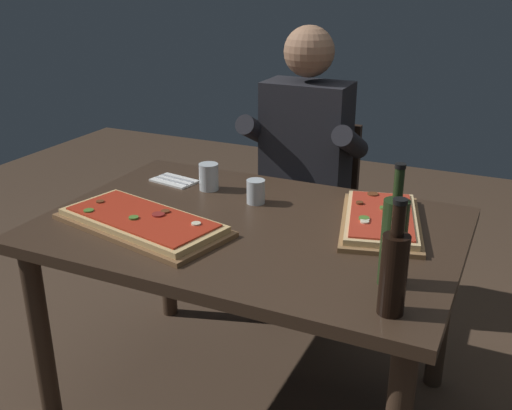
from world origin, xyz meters
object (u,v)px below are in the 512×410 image
at_px(pizza_rectangular_left, 381,220).
at_px(diner_chair, 310,205).
at_px(pizza_rectangular_front, 142,222).
at_px(tumbler_far_side, 209,177).
at_px(seated_diner, 302,161).
at_px(oil_bottle_amber, 394,270).
at_px(wine_bottle_dark, 394,240).
at_px(dining_table, 250,249).
at_px(tumbler_near_camera, 256,193).

xyz_separation_m(pizza_rectangular_left, diner_chair, (-0.50, 0.68, -0.27)).
bearing_deg(pizza_rectangular_left, pizza_rectangular_front, -153.65).
distance_m(tumbler_far_side, seated_diner, 0.54).
distance_m(oil_bottle_amber, tumbler_far_side, 1.05).
bearing_deg(seated_diner, tumbler_far_side, -112.10).
bearing_deg(seated_diner, oil_bottle_amber, -59.21).
bearing_deg(wine_bottle_dark, pizza_rectangular_front, 177.96).
distance_m(dining_table, oil_bottle_amber, 0.70).
bearing_deg(tumbler_far_side, tumbler_near_camera, -13.22).
distance_m(pizza_rectangular_front, wine_bottle_dark, 0.85).
relative_size(tumbler_near_camera, seated_diner, 0.07).
distance_m(pizza_rectangular_front, seated_diner, 0.94).
distance_m(tumbler_far_side, diner_chair, 0.72).
distance_m(pizza_rectangular_left, tumbler_far_side, 0.70).
height_order(wine_bottle_dark, tumbler_near_camera, wine_bottle_dark).
bearing_deg(diner_chair, dining_table, -84.06).
distance_m(dining_table, wine_bottle_dark, 0.61).
bearing_deg(dining_table, oil_bottle_amber, -32.59).
height_order(dining_table, tumbler_near_camera, tumbler_near_camera).
xyz_separation_m(pizza_rectangular_left, wine_bottle_dark, (0.12, -0.39, 0.11)).
height_order(dining_table, wine_bottle_dark, wine_bottle_dark).
bearing_deg(tumbler_far_side, pizza_rectangular_left, -5.08).
bearing_deg(dining_table, diner_chair, 95.94).
bearing_deg(tumbler_near_camera, wine_bottle_dark, -33.74).
xyz_separation_m(diner_chair, seated_diner, (0.00, -0.12, 0.26)).
distance_m(pizza_rectangular_left, wine_bottle_dark, 0.42).
distance_m(dining_table, pizza_rectangular_front, 0.38).
relative_size(tumbler_far_side, diner_chair, 0.12).
height_order(wine_bottle_dark, seated_diner, seated_diner).
relative_size(pizza_rectangular_front, diner_chair, 0.75).
relative_size(dining_table, diner_chair, 1.61).
bearing_deg(tumbler_near_camera, tumbler_far_side, 166.78).
xyz_separation_m(pizza_rectangular_front, tumbler_far_side, (0.02, 0.42, 0.03)).
bearing_deg(wine_bottle_dark, diner_chair, 120.07).
height_order(tumbler_far_side, diner_chair, diner_chair).
bearing_deg(diner_chair, pizza_rectangular_front, -102.22).
distance_m(pizza_rectangular_front, oil_bottle_amber, 0.90).
bearing_deg(dining_table, tumbler_far_side, 140.78).
bearing_deg(oil_bottle_amber, pizza_rectangular_front, 168.46).
bearing_deg(diner_chair, tumbler_far_side, -108.12).
distance_m(wine_bottle_dark, oil_bottle_amber, 0.15).
distance_m(pizza_rectangular_left, tumbler_near_camera, 0.47).
xyz_separation_m(pizza_rectangular_front, tumbler_near_camera, (0.25, 0.37, 0.02)).
bearing_deg(pizza_rectangular_left, wine_bottle_dark, -72.55).
bearing_deg(seated_diner, dining_table, -83.10).
bearing_deg(pizza_rectangular_left, dining_table, -156.68).
relative_size(diner_chair, seated_diner, 0.65).
relative_size(tumbler_near_camera, tumbler_far_side, 0.85).
height_order(tumbler_near_camera, seated_diner, seated_diner).
relative_size(pizza_rectangular_front, pizza_rectangular_left, 1.23).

